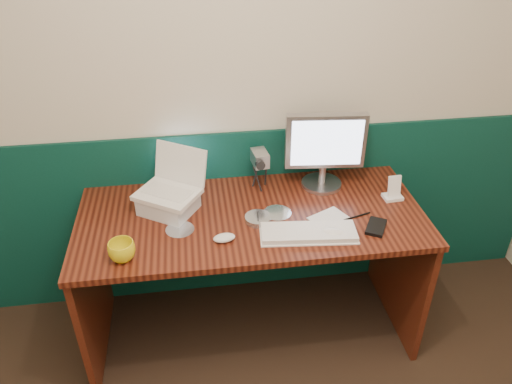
{
  "coord_description": "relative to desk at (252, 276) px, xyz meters",
  "views": [
    {
      "loc": [
        -0.19,
        -0.49,
        2.08
      ],
      "look_at": [
        0.06,
        1.23,
        0.97
      ],
      "focal_mm": 35.0,
      "sensor_mm": 36.0,
      "label": 1
    }
  ],
  "objects": [
    {
      "name": "back_wall",
      "position": [
        -0.06,
        0.37,
        0.88
      ],
      "size": [
        3.5,
        0.04,
        2.5
      ],
      "primitive_type": "cube",
      "color": "beige",
      "rests_on": "ground"
    },
    {
      "name": "wainscot",
      "position": [
        -0.06,
        0.36,
        0.12
      ],
      "size": [
        3.48,
        0.02,
        1.0
      ],
      "primitive_type": "cube",
      "color": "#07342A",
      "rests_on": "ground"
    },
    {
      "name": "desk",
      "position": [
        0.0,
        0.0,
        0.0
      ],
      "size": [
        1.6,
        0.7,
        0.75
      ],
      "primitive_type": "cube",
      "color": "black",
      "rests_on": "ground"
    },
    {
      "name": "laptop_riser",
      "position": [
        -0.38,
        0.09,
        0.42
      ],
      "size": [
        0.3,
        0.29,
        0.08
      ],
      "primitive_type": "cube",
      "rotation": [
        0.0,
        0.0,
        -0.58
      ],
      "color": "silver",
      "rests_on": "desk"
    },
    {
      "name": "laptop",
      "position": [
        -0.38,
        0.09,
        0.57
      ],
      "size": [
        0.34,
        0.32,
        0.22
      ],
      "primitive_type": null,
      "rotation": [
        0.0,
        0.0,
        -0.58
      ],
      "color": "white",
      "rests_on": "laptop_riser"
    },
    {
      "name": "monitor",
      "position": [
        0.38,
        0.21,
        0.57
      ],
      "size": [
        0.39,
        0.15,
        0.38
      ],
      "primitive_type": null,
      "rotation": [
        0.0,
        0.0,
        -0.1
      ],
      "color": "#A4A4A8",
      "rests_on": "desk"
    },
    {
      "name": "keyboard",
      "position": [
        0.22,
        -0.19,
        0.39
      ],
      "size": [
        0.42,
        0.18,
        0.02
      ],
      "primitive_type": "cube",
      "rotation": [
        0.0,
        0.0,
        -0.1
      ],
      "color": "white",
      "rests_on": "desk"
    },
    {
      "name": "mouse_right",
      "position": [
        0.33,
        -0.21,
        0.39
      ],
      "size": [
        0.13,
        0.1,
        0.04
      ],
      "primitive_type": "ellipsoid",
      "rotation": [
        0.0,
        0.0,
        -0.33
      ],
      "color": "white",
      "rests_on": "desk"
    },
    {
      "name": "mouse_left",
      "position": [
        -0.14,
        -0.18,
        0.39
      ],
      "size": [
        0.1,
        0.07,
        0.03
      ],
      "primitive_type": "ellipsoid",
      "rotation": [
        0.0,
        0.0,
        0.14
      ],
      "color": "silver",
      "rests_on": "desk"
    },
    {
      "name": "mug",
      "position": [
        -0.56,
        -0.24,
        0.42
      ],
      "size": [
        0.14,
        0.14,
        0.09
      ],
      "primitive_type": "imported",
      "rotation": [
        0.0,
        0.0,
        -0.37
      ],
      "color": "yellow",
      "rests_on": "desk"
    },
    {
      "name": "camcorder",
      "position": [
        0.07,
        0.23,
        0.48
      ],
      "size": [
        0.11,
        0.14,
        0.21
      ],
      "primitive_type": null,
      "rotation": [
        0.0,
        0.0,
        0.12
      ],
      "color": "#B0B1B5",
      "rests_on": "desk"
    },
    {
      "name": "cd_spindle",
      "position": [
        0.02,
        -0.05,
        0.39
      ],
      "size": [
        0.12,
        0.12,
        0.02
      ],
      "primitive_type": "cylinder",
      "color": "#ADB5BD",
      "rests_on": "desk"
    },
    {
      "name": "cd_loose_a",
      "position": [
        -0.33,
        -0.07,
        0.38
      ],
      "size": [
        0.13,
        0.13,
        0.0
      ],
      "primitive_type": "cylinder",
      "color": "silver",
      "rests_on": "desk"
    },
    {
      "name": "cd_loose_b",
      "position": [
        0.12,
        -0.0,
        0.38
      ],
      "size": [
        0.13,
        0.13,
        0.0
      ],
      "primitive_type": "cylinder",
      "color": "silver",
      "rests_on": "desk"
    },
    {
      "name": "pen",
      "position": [
        0.48,
        -0.09,
        0.38
      ],
      "size": [
        0.14,
        0.05,
        0.01
      ],
      "primitive_type": "cylinder",
      "rotation": [
        0.0,
        1.57,
        0.29
      ],
      "color": "black",
      "rests_on": "desk"
    },
    {
      "name": "papers",
      "position": [
        0.34,
        -0.08,
        0.38
      ],
      "size": [
        0.2,
        0.17,
        0.0
      ],
      "primitive_type": "cube",
      "rotation": [
        0.0,
        0.0,
        0.46
      ],
      "color": "white",
      "rests_on": "desk"
    },
    {
      "name": "dock",
      "position": [
        0.7,
        0.04,
        0.38
      ],
      "size": [
        0.09,
        0.07,
        0.02
      ],
      "primitive_type": "cube",
      "rotation": [
        0.0,
        0.0,
        0.07
      ],
      "color": "white",
      "rests_on": "desk"
    },
    {
      "name": "music_player",
      "position": [
        0.7,
        0.04,
        0.44
      ],
      "size": [
        0.06,
        0.03,
        0.11
      ],
      "primitive_type": "cube",
      "rotation": [
        -0.17,
        0.0,
        0.07
      ],
      "color": "white",
      "rests_on": "dock"
    },
    {
      "name": "pda",
      "position": [
        0.53,
        -0.18,
        0.38
      ],
      "size": [
        0.13,
        0.15,
        0.02
      ],
      "primitive_type": "cube",
      "rotation": [
        0.0,
        0.0,
        -0.52
      ],
      "color": "black",
      "rests_on": "desk"
    }
  ]
}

